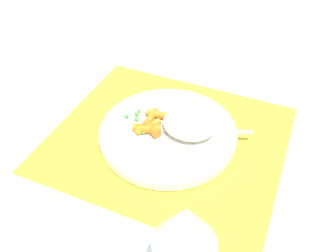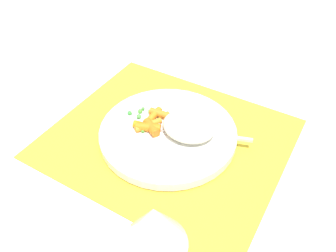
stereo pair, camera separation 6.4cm
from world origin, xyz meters
name	(u,v)px [view 1 (the left image)]	position (x,y,z in m)	size (l,w,h in m)	color
ground_plane	(168,139)	(0.00, 0.00, 0.00)	(2.40, 2.40, 0.00)	white
placemat	(168,138)	(0.00, 0.00, 0.00)	(0.44, 0.38, 0.01)	gold
plate	(168,133)	(0.00, 0.00, 0.02)	(0.26, 0.26, 0.02)	white
rice_mound	(189,124)	(-0.04, -0.02, 0.04)	(0.10, 0.09, 0.03)	beige
carrot_portion	(151,124)	(0.03, 0.01, 0.03)	(0.06, 0.08, 0.02)	orange
pea_scatter	(144,119)	(0.05, -0.01, 0.03)	(0.08, 0.08, 0.01)	#539837
fork	(187,130)	(-0.03, -0.01, 0.03)	(0.20, 0.08, 0.01)	silver
wine_glass	(185,230)	(-0.12, 0.24, 0.12)	(0.08, 0.08, 0.16)	#B2E0CC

